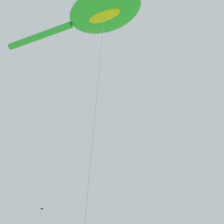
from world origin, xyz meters
TOP-DOWN VIEW (x-y plane):
  - big_show_kite at (-1.35, 6.90)m, footprint 5.98×10.09m
  - small_kite_stunt_black at (8.10, 27.76)m, footprint 2.87×0.93m

SIDE VIEW (x-z plane):
  - small_kite_stunt_black at x=8.10m, z-range 5.51..18.38m
  - big_show_kite at x=-1.35m, z-range 8.95..28.24m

